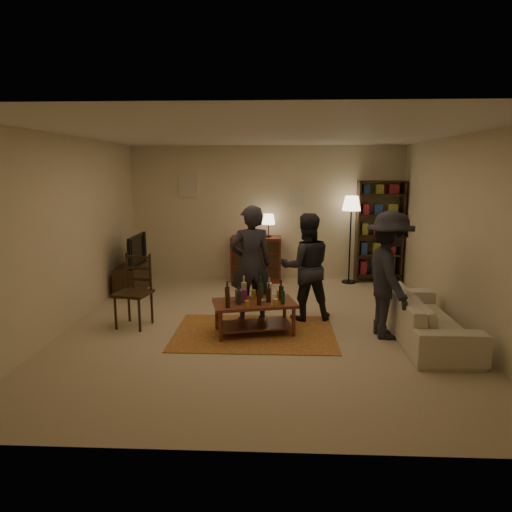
# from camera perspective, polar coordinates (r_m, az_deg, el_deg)

# --- Properties ---
(floor) EXTENTS (6.00, 6.00, 0.00)m
(floor) POSITION_cam_1_polar(r_m,az_deg,el_deg) (6.68, 0.68, -8.72)
(floor) COLOR #C6B793
(floor) RESTS_ON ground
(room_shell) EXTENTS (6.00, 6.00, 6.00)m
(room_shell) POSITION_cam_1_polar(r_m,az_deg,el_deg) (9.32, -2.71, 8.21)
(room_shell) COLOR beige
(room_shell) RESTS_ON ground
(rug) EXTENTS (2.20, 1.50, 0.01)m
(rug) POSITION_cam_1_polar(r_m,az_deg,el_deg) (6.39, -0.21, -9.58)
(rug) COLOR #923B20
(rug) RESTS_ON ground
(coffee_table) EXTENTS (1.21, 0.85, 0.79)m
(coffee_table) POSITION_cam_1_polar(r_m,az_deg,el_deg) (6.27, -0.25, -6.19)
(coffee_table) COLOR brown
(coffee_table) RESTS_ON ground
(dining_chair) EXTENTS (0.54, 0.54, 1.06)m
(dining_chair) POSITION_cam_1_polar(r_m,az_deg,el_deg) (6.79, -14.86, -3.83)
(dining_chair) COLOR #301F10
(dining_chair) RESTS_ON ground
(tv_stand) EXTENTS (0.40, 1.00, 1.06)m
(tv_stand) POSITION_cam_1_polar(r_m,az_deg,el_deg) (8.71, -15.21, -1.83)
(tv_stand) COLOR #301F10
(tv_stand) RESTS_ON ground
(dresser) EXTENTS (1.00, 0.50, 1.36)m
(dresser) POSITION_cam_1_polar(r_m,az_deg,el_deg) (9.18, 0.05, -0.23)
(dresser) COLOR maroon
(dresser) RESTS_ON ground
(bookshelf) EXTENTS (0.90, 0.34, 2.02)m
(bookshelf) POSITION_cam_1_polar(r_m,az_deg,el_deg) (9.38, 15.14, 3.07)
(bookshelf) COLOR #301F10
(bookshelf) RESTS_ON ground
(floor_lamp) EXTENTS (0.36, 0.36, 1.72)m
(floor_lamp) POSITION_cam_1_polar(r_m,az_deg,el_deg) (9.09, 11.83, 5.72)
(floor_lamp) COLOR black
(floor_lamp) RESTS_ON ground
(sofa) EXTENTS (0.81, 2.08, 0.61)m
(sofa) POSITION_cam_1_polar(r_m,az_deg,el_deg) (6.51, 20.45, -7.12)
(sofa) COLOR beige
(sofa) RESTS_ON ground
(person_left) EXTENTS (0.72, 0.56, 1.73)m
(person_left) POSITION_cam_1_polar(r_m,az_deg,el_deg) (6.67, -0.66, -1.03)
(person_left) COLOR #27272F
(person_left) RESTS_ON ground
(person_right) EXTENTS (0.86, 0.71, 1.60)m
(person_right) POSITION_cam_1_polar(r_m,az_deg,el_deg) (6.82, 6.25, -1.37)
(person_right) COLOR #25262D
(person_right) RESTS_ON ground
(person_by_sofa) EXTENTS (0.72, 1.15, 1.70)m
(person_by_sofa) POSITION_cam_1_polar(r_m,az_deg,el_deg) (6.29, 16.27, -2.32)
(person_by_sofa) COLOR #23232A
(person_by_sofa) RESTS_ON ground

